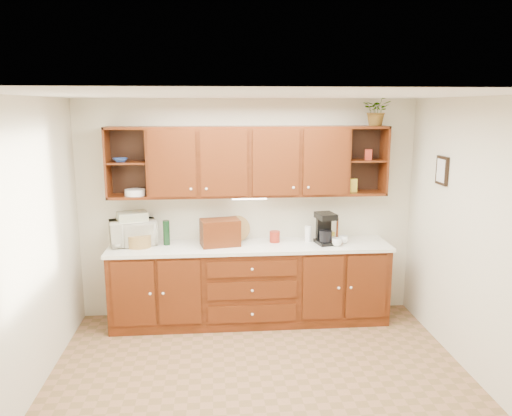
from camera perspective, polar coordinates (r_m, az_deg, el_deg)
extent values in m
plane|color=#8C6040|center=(4.83, 0.68, -19.79)|extent=(4.00, 4.00, 0.00)
plane|color=white|center=(4.12, 0.77, 12.80)|extent=(4.00, 4.00, 0.00)
plane|color=beige|center=(5.99, -0.91, -0.10)|extent=(4.00, 0.00, 4.00)
plane|color=beige|center=(4.56, -25.23, -4.96)|extent=(0.00, 3.50, 3.50)
plane|color=beige|center=(4.91, 24.71, -3.81)|extent=(0.00, 3.50, 3.50)
cube|color=#321505|center=(5.94, -0.68, -8.75)|extent=(3.20, 0.60, 0.90)
cube|color=white|center=(5.78, -0.68, -4.42)|extent=(3.24, 0.64, 0.04)
cube|color=#321505|center=(5.74, -0.81, 5.34)|extent=(2.30, 0.33, 0.80)
cube|color=black|center=(5.95, -14.30, 5.22)|extent=(0.45, 0.02, 0.80)
cube|color=black|center=(6.14, 12.05, 5.50)|extent=(0.45, 0.02, 0.80)
cube|color=#321505|center=(5.80, -14.54, 5.05)|extent=(0.43, 0.30, 0.02)
cube|color=#321505|center=(5.99, 12.48, 5.34)|extent=(0.43, 0.30, 0.02)
cube|color=#321505|center=(5.96, 12.64, 9.02)|extent=(0.45, 0.33, 0.03)
cube|color=white|center=(5.75, -0.77, 1.12)|extent=(0.40, 0.05, 0.02)
cube|color=black|center=(5.58, 20.50, 4.03)|extent=(0.03, 0.24, 0.30)
cylinder|color=olive|center=(5.83, -13.19, -3.69)|extent=(0.32, 0.32, 0.14)
imported|color=silver|center=(5.93, -13.87, -2.73)|extent=(0.59, 0.47, 0.28)
cube|color=#F0D271|center=(5.89, -13.96, -0.92)|extent=(0.39, 0.33, 0.10)
cylinder|color=black|center=(5.83, -10.20, -2.80)|extent=(0.08, 0.08, 0.29)
cylinder|color=olive|center=(5.93, -2.18, -3.72)|extent=(0.31, 0.10, 0.31)
cube|color=#321505|center=(5.73, -4.13, -2.81)|extent=(0.48, 0.35, 0.30)
cylinder|color=#321505|center=(5.84, 9.26, -2.61)|extent=(0.03, 0.03, 0.31)
cylinder|color=#321505|center=(5.87, 9.22, -4.02)|extent=(0.13, 0.13, 0.02)
imported|color=white|center=(5.91, 9.93, -3.58)|extent=(0.15, 0.15, 0.09)
imported|color=white|center=(5.90, 8.51, -3.54)|extent=(0.15, 0.15, 0.09)
imported|color=white|center=(5.78, 9.25, -3.88)|extent=(0.15, 0.15, 0.09)
cylinder|color=maroon|center=(5.88, 2.15, -3.29)|extent=(0.15, 0.15, 0.13)
cylinder|color=white|center=(5.92, 5.97, -2.95)|extent=(0.09, 0.09, 0.19)
cylinder|color=yellow|center=(5.94, 8.58, -3.31)|extent=(0.09, 0.09, 0.12)
cube|color=black|center=(5.87, 7.90, -3.89)|extent=(0.24, 0.29, 0.04)
cube|color=black|center=(5.92, 7.73, -2.18)|extent=(0.18, 0.09, 0.31)
cube|color=black|center=(5.79, 7.98, -0.91)|extent=(0.24, 0.29, 0.07)
cylinder|color=black|center=(5.83, 7.96, -3.20)|extent=(0.17, 0.17, 0.14)
imported|color=#294996|center=(5.81, -15.24, 5.32)|extent=(0.20, 0.20, 0.04)
cylinder|color=white|center=(5.80, -13.64, 1.75)|extent=(0.26, 0.26, 0.07)
cube|color=yellow|center=(5.98, 10.98, 2.57)|extent=(0.10, 0.08, 0.16)
cube|color=maroon|center=(5.97, 12.72, 5.98)|extent=(0.10, 0.09, 0.12)
imported|color=#999999|center=(5.94, 13.69, 10.78)|extent=(0.39, 0.37, 0.35)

